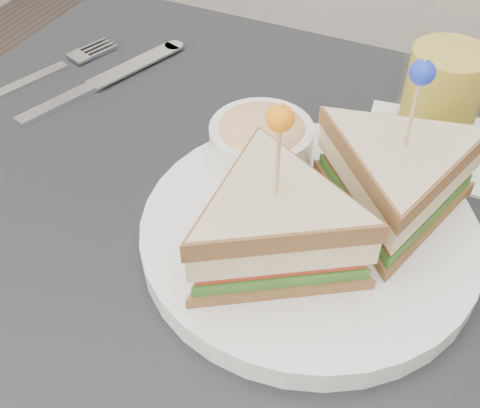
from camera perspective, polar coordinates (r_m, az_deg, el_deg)
table at (r=0.59m, az=-1.31°, el=-9.19°), size 0.80×0.80×0.75m
plate_meal at (r=0.51m, az=7.82°, el=0.17°), size 0.33×0.32×0.17m
cutlery_fork at (r=0.79m, az=-17.45°, el=12.03°), size 0.09×0.20×0.01m
cutlery_knife at (r=0.75m, az=-13.25°, el=11.10°), size 0.10×0.23×0.01m
drink_set at (r=0.62m, az=18.78°, el=10.51°), size 0.15×0.15×0.17m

